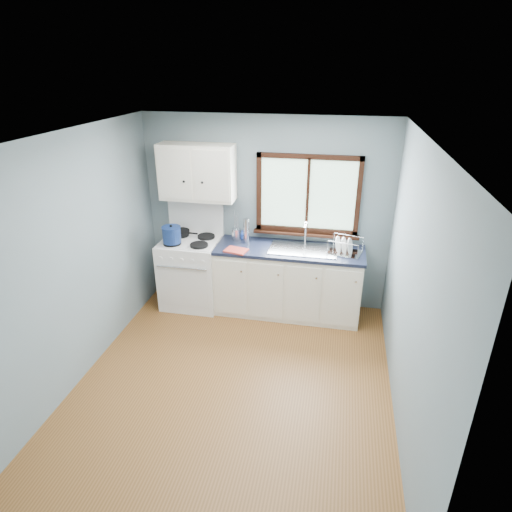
% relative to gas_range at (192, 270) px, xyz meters
% --- Properties ---
extents(floor, '(3.20, 3.60, 0.02)m').
position_rel_gas_range_xyz_m(floor, '(0.95, -1.47, -0.50)').
color(floor, brown).
rests_on(floor, ground).
extents(ceiling, '(3.20, 3.60, 0.02)m').
position_rel_gas_range_xyz_m(ceiling, '(0.95, -1.47, 2.02)').
color(ceiling, white).
rests_on(ceiling, wall_back).
extents(wall_back, '(3.20, 0.02, 2.50)m').
position_rel_gas_range_xyz_m(wall_back, '(0.95, 0.34, 0.76)').
color(wall_back, slate).
rests_on(wall_back, ground).
extents(wall_front, '(3.20, 0.02, 2.50)m').
position_rel_gas_range_xyz_m(wall_front, '(0.95, -3.28, 0.76)').
color(wall_front, slate).
rests_on(wall_front, ground).
extents(wall_left, '(0.02, 3.60, 2.50)m').
position_rel_gas_range_xyz_m(wall_left, '(-0.66, -1.47, 0.76)').
color(wall_left, slate).
rests_on(wall_left, ground).
extents(wall_right, '(0.02, 3.60, 2.50)m').
position_rel_gas_range_xyz_m(wall_right, '(2.56, -1.47, 0.76)').
color(wall_right, slate).
rests_on(wall_right, ground).
extents(gas_range, '(0.76, 0.69, 1.36)m').
position_rel_gas_range_xyz_m(gas_range, '(0.00, 0.00, 0.00)').
color(gas_range, white).
rests_on(gas_range, floor).
extents(base_cabinets, '(1.85, 0.60, 0.88)m').
position_rel_gas_range_xyz_m(base_cabinets, '(1.31, 0.02, -0.08)').
color(base_cabinets, white).
rests_on(base_cabinets, floor).
extents(countertop, '(1.89, 0.64, 0.04)m').
position_rel_gas_range_xyz_m(countertop, '(1.31, 0.02, 0.41)').
color(countertop, black).
rests_on(countertop, base_cabinets).
extents(sink, '(0.84, 0.46, 0.44)m').
position_rel_gas_range_xyz_m(sink, '(1.49, 0.02, 0.37)').
color(sink, silver).
rests_on(sink, countertop).
extents(window, '(1.36, 0.10, 1.03)m').
position_rel_gas_range_xyz_m(window, '(1.48, 0.30, 0.98)').
color(window, '#9EC6A8').
rests_on(window, wall_back).
extents(upper_cabinets, '(0.95, 0.35, 0.70)m').
position_rel_gas_range_xyz_m(upper_cabinets, '(0.10, 0.15, 1.31)').
color(upper_cabinets, white).
rests_on(upper_cabinets, wall_back).
extents(skillet, '(0.38, 0.26, 0.05)m').
position_rel_gas_range_xyz_m(skillet, '(-0.17, 0.13, 0.49)').
color(skillet, black).
rests_on(skillet, gas_range).
extents(stockpot, '(0.26, 0.26, 0.24)m').
position_rel_gas_range_xyz_m(stockpot, '(-0.18, -0.16, 0.57)').
color(stockpot, navy).
rests_on(stockpot, gas_range).
extents(utensil_crock, '(0.15, 0.15, 0.40)m').
position_rel_gas_range_xyz_m(utensil_crock, '(0.59, 0.17, 0.51)').
color(utensil_crock, silver).
rests_on(utensil_crock, countertop).
extents(thermos, '(0.09, 0.09, 0.33)m').
position_rel_gas_range_xyz_m(thermos, '(0.74, 0.11, 0.59)').
color(thermos, silver).
rests_on(thermos, countertop).
extents(soap_bottle, '(0.10, 0.10, 0.23)m').
position_rel_gas_range_xyz_m(soap_bottle, '(0.66, 0.17, 0.54)').
color(soap_bottle, '#193DA7').
rests_on(soap_bottle, countertop).
extents(dish_towel, '(0.30, 0.25, 0.02)m').
position_rel_gas_range_xyz_m(dish_towel, '(0.67, -0.20, 0.44)').
color(dish_towel, '#C03D31').
rests_on(dish_towel, countertop).
extents(dish_rack, '(0.45, 0.38, 0.20)m').
position_rel_gas_range_xyz_m(dish_rack, '(1.99, 0.01, 0.48)').
color(dish_rack, silver).
rests_on(dish_rack, countertop).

